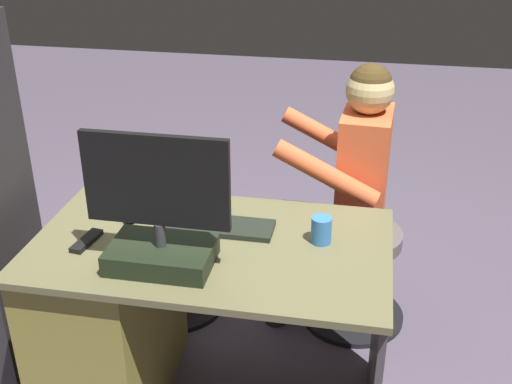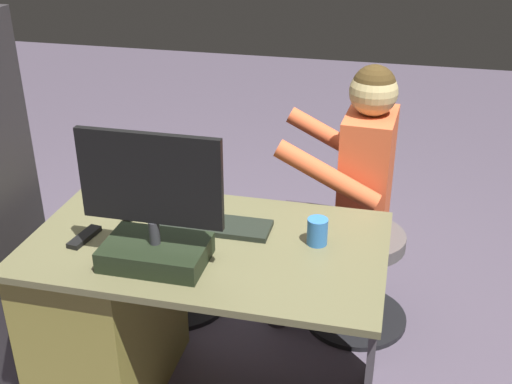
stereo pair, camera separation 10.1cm
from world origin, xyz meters
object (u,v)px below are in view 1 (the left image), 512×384
at_px(computer_mouse, 132,216).
at_px(office_chair_teddy, 172,257).
at_px(monitor, 159,225).
at_px(cup, 321,230).
at_px(keyboard, 216,226).
at_px(teddy_bear, 168,191).
at_px(person, 344,178).
at_px(desk, 132,313).
at_px(tv_remote, 87,241).
at_px(visitor_chair, 355,268).

height_order(computer_mouse, office_chair_teddy, computer_mouse).
height_order(monitor, cup, monitor).
bearing_deg(office_chair_teddy, cup, 143.82).
relative_size(cup, office_chair_teddy, 0.19).
height_order(keyboard, teddy_bear, teddy_bear).
bearing_deg(keyboard, monitor, 66.22).
relative_size(keyboard, person, 0.34).
bearing_deg(teddy_bear, office_chair_teddy, 90.00).
relative_size(computer_mouse, office_chair_teddy, 0.19).
bearing_deg(desk, cup, -173.90).
xyz_separation_m(monitor, tv_remote, (0.30, -0.08, -0.14)).
relative_size(cup, teddy_bear, 0.30).
relative_size(tv_remote, person, 0.12).
bearing_deg(tv_remote, desk, -131.91).
xyz_separation_m(visitor_chair, person, (0.08, 0.00, 0.45)).
bearing_deg(office_chair_teddy, person, -176.55).
bearing_deg(visitor_chair, person, 3.45).
distance_m(keyboard, teddy_bear, 0.65).
relative_size(monitor, computer_mouse, 4.87).
bearing_deg(teddy_bear, computer_mouse, 94.44).
bearing_deg(monitor, desk, -39.52).
distance_m(desk, computer_mouse, 0.38).
xyz_separation_m(keyboard, tv_remote, (0.41, 0.18, -0.00)).
relative_size(tv_remote, teddy_bear, 0.47).
relative_size(desk, tv_remote, 8.28).
bearing_deg(teddy_bear, visitor_chair, -177.31).
bearing_deg(keyboard, cup, 176.23).
bearing_deg(monitor, tv_remote, -14.48).
bearing_deg(visitor_chair, cup, 78.20).
distance_m(teddy_bear, visitor_chair, 0.93).
distance_m(desk, monitor, 0.56).
bearing_deg(tv_remote, visitor_chair, -132.45).
height_order(keyboard, cup, cup).
bearing_deg(person, office_chair_teddy, 3.45).
xyz_separation_m(computer_mouse, office_chair_teddy, (0.04, -0.51, -0.50)).
height_order(cup, teddy_bear, cup).
distance_m(monitor, computer_mouse, 0.36).
relative_size(tv_remote, office_chair_teddy, 0.29).
relative_size(monitor, teddy_bear, 1.45).
height_order(cup, tv_remote, cup).
relative_size(tv_remote, visitor_chair, 0.31).
xyz_separation_m(keyboard, office_chair_teddy, (0.36, -0.52, -0.50)).
height_order(keyboard, computer_mouse, computer_mouse).
height_order(monitor, keyboard, monitor).
relative_size(computer_mouse, tv_remote, 0.64).
relative_size(teddy_bear, person, 0.26).
distance_m(computer_mouse, cup, 0.70).
xyz_separation_m(tv_remote, teddy_bear, (-0.06, -0.71, -0.15)).
relative_size(keyboard, visitor_chair, 0.87).
distance_m(desk, teddy_bear, 0.66).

